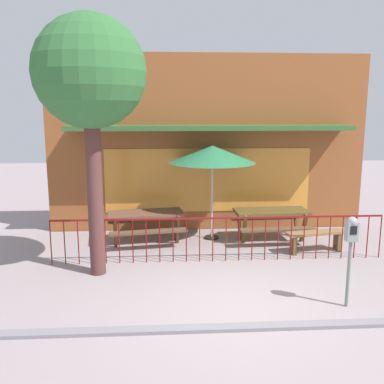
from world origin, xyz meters
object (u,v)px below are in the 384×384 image
(picnic_table_right, at_px, (271,217))
(parking_meter_near, at_px, (351,238))
(patio_umbrella, at_px, (212,155))
(patio_bench, at_px, (316,237))
(picnic_table_left, at_px, (146,219))
(street_tree, at_px, (90,76))

(picnic_table_right, xyz_separation_m, parking_meter_near, (0.37, -3.67, 0.57))
(patio_umbrella, bearing_deg, patio_bench, -27.26)
(patio_bench, bearing_deg, picnic_table_left, 167.15)
(patio_umbrella, relative_size, parking_meter_near, 1.53)
(patio_bench, bearing_deg, parking_meter_near, -99.19)
(picnic_table_left, relative_size, patio_umbrella, 0.84)
(picnic_table_left, height_order, patio_umbrella, patio_umbrella)
(picnic_table_left, bearing_deg, picnic_table_right, 0.55)
(picnic_table_right, bearing_deg, parking_meter_near, -84.21)
(patio_umbrella, bearing_deg, street_tree, -138.86)
(picnic_table_right, relative_size, parking_meter_near, 1.21)
(street_tree, bearing_deg, picnic_table_right, 26.14)
(picnic_table_left, distance_m, street_tree, 3.83)
(picnic_table_left, height_order, patio_bench, picnic_table_left)
(patio_bench, xyz_separation_m, street_tree, (-4.78, -1.02, 3.46))
(picnic_table_left, bearing_deg, parking_meter_near, -46.45)
(picnic_table_right, distance_m, parking_meter_near, 3.73)
(picnic_table_left, xyz_separation_m, street_tree, (-0.87, -1.91, 3.21))
(picnic_table_left, distance_m, picnic_table_right, 3.09)
(picnic_table_right, bearing_deg, patio_umbrella, 170.31)
(patio_umbrella, distance_m, patio_bench, 3.11)
(street_tree, bearing_deg, patio_bench, 12.08)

